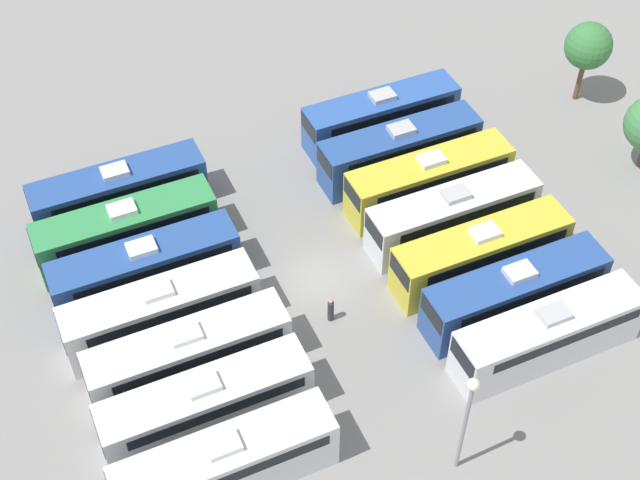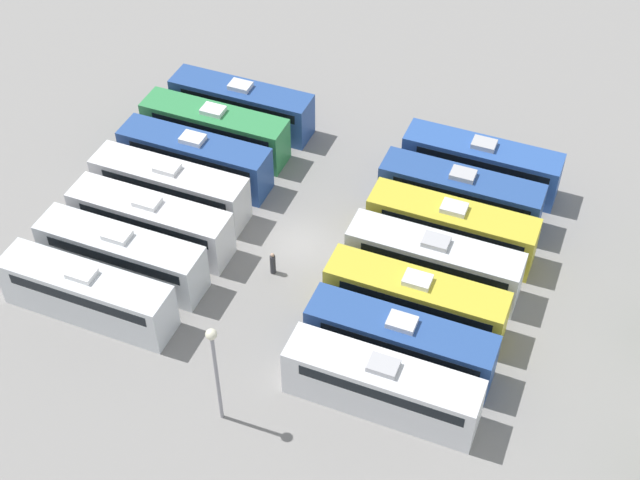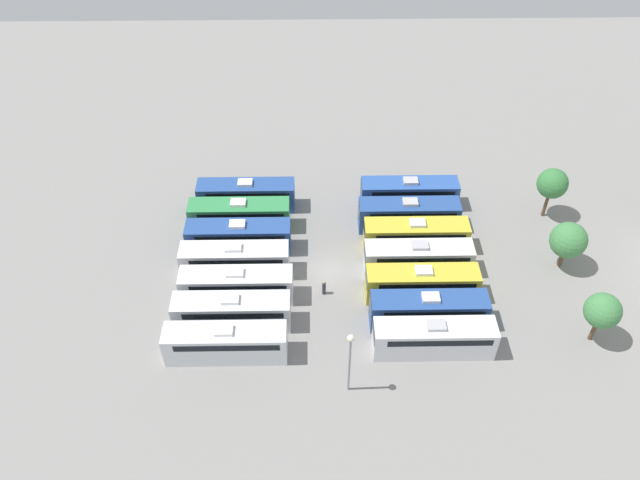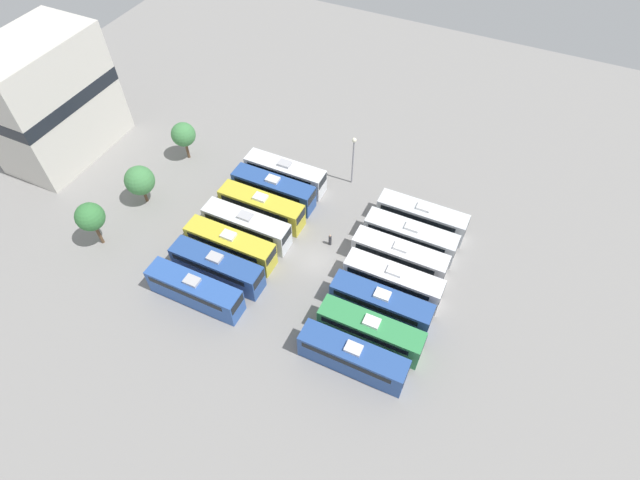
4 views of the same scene
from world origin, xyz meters
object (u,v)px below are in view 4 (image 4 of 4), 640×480
(bus_7, at_px, (195,290))
(light_pole, at_px, (353,153))
(bus_1, at_px, (370,330))
(bus_9, at_px, (230,245))
(bus_5, at_px, (410,236))
(bus_6, at_px, (421,217))
(tree_2, at_px, (183,135))
(bus_8, at_px, (217,267))
(bus_10, at_px, (246,226))
(bus_12, at_px, (273,189))
(depot_building, at_px, (49,99))
(worker_person, at_px, (330,240))
(bus_2, at_px, (381,303))
(bus_0, at_px, (352,356))
(bus_13, at_px, (285,173))
(bus_4, at_px, (399,256))
(tree_0, at_px, (90,217))
(bus_11, at_px, (261,207))
(bus_3, at_px, (393,280))
(tree_1, at_px, (140,181))

(bus_7, distance_m, light_pole, 25.61)
(bus_1, distance_m, bus_9, 18.87)
(bus_5, height_order, light_pole, light_pole)
(bus_6, xyz_separation_m, tree_2, (-1.27, 32.97, 2.08))
(bus_8, relative_size, bus_10, 1.00)
(bus_12, xyz_separation_m, depot_building, (-3.32, 30.66, 6.28))
(worker_person, xyz_separation_m, depot_building, (0.44, 40.24, 7.32))
(bus_2, bearing_deg, bus_7, 110.27)
(bus_2, height_order, bus_5, same)
(bus_0, bearing_deg, depot_building, 74.35)
(bus_6, distance_m, bus_8, 24.67)
(bus_7, distance_m, bus_13, 20.16)
(bus_4, xyz_separation_m, bus_13, (6.58, 17.93, 0.00))
(bus_2, distance_m, tree_0, 33.77)
(bus_4, bearing_deg, bus_10, 100.67)
(bus_7, bearing_deg, bus_13, -0.59)
(bus_11, bearing_deg, bus_3, -100.68)
(bus_10, xyz_separation_m, worker_person, (2.99, -9.50, -1.04))
(bus_1, distance_m, bus_6, 16.97)
(tree_1, height_order, tree_2, tree_2)
(worker_person, relative_size, light_pole, 0.23)
(bus_1, relative_size, depot_building, 0.67)
(bus_12, relative_size, light_pole, 1.47)
(bus_5, height_order, tree_2, tree_2)
(tree_1, bearing_deg, bus_0, -106.65)
(bus_1, bearing_deg, tree_2, 64.62)
(bus_5, height_order, tree_0, tree_0)
(bus_3, distance_m, depot_building, 49.55)
(bus_7, bearing_deg, bus_10, -1.77)
(bus_5, bearing_deg, bus_4, 176.95)
(light_pole, height_order, depot_building, depot_building)
(bus_5, bearing_deg, bus_6, -3.79)
(bus_5, bearing_deg, tree_1, 102.27)
(bus_1, relative_size, tree_1, 2.00)
(bus_2, relative_size, bus_3, 1.00)
(bus_4, distance_m, tree_1, 32.80)
(bus_4, xyz_separation_m, bus_7, (-13.58, 18.14, 0.00))
(light_pole, bearing_deg, bus_4, -136.06)
(bus_13, relative_size, depot_building, 0.67)
(bus_4, bearing_deg, bus_11, 89.86)
(bus_2, relative_size, worker_person, 6.40)
(bus_3, distance_m, tree_1, 33.03)
(bus_13, bearing_deg, bus_8, -179.09)
(bus_0, relative_size, bus_9, 1.00)
(tree_0, bearing_deg, bus_9, -71.56)
(bus_1, xyz_separation_m, light_pole, (20.71, 10.70, 3.19))
(bus_11, relative_size, worker_person, 6.40)
(bus_6, bearing_deg, tree_2, 92.21)
(bus_3, bearing_deg, bus_7, 118.70)
(bus_2, relative_size, bus_13, 1.00)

